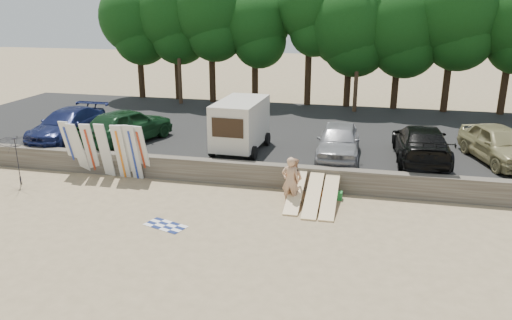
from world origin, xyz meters
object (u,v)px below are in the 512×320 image
object	(u,v)px
car_0	(67,125)
box_trailer	(240,123)
car_4	(499,144)
beach_umbrella	(16,161)
car_3	(421,143)
car_1	(127,125)
beachgoer_b	(293,180)
beachgoer_a	(290,181)
cooler	(337,195)
car_2	(338,141)

from	to	relation	value
car_0	box_trailer	bearing A→B (deg)	0.57
car_4	beach_umbrella	size ratio (longest dim) A/B	1.98
car_3	beach_umbrella	size ratio (longest dim) A/B	2.27
box_trailer	car_4	size ratio (longest dim) A/B	0.81
car_1	beach_umbrella	bearing A→B (deg)	79.73
box_trailer	car_3	bearing A→B (deg)	4.58
box_trailer	car_1	size ratio (longest dim) A/B	0.75
beachgoer_b	beach_umbrella	size ratio (longest dim) A/B	0.73
beachgoer_a	car_4	bearing A→B (deg)	-143.77
cooler	beach_umbrella	world-z (taller)	beach_umbrella
car_2	cooler	xyz separation A→B (m)	(0.26, -3.38, -1.33)
car_2	beach_umbrella	xyz separation A→B (m)	(-13.22, -4.77, -0.40)
box_trailer	beachgoer_b	bearing A→B (deg)	-49.71
car_1	car_0	bearing A→B (deg)	20.06
beachgoer_b	beach_umbrella	bearing A→B (deg)	23.97
car_2	cooler	size ratio (longest dim) A/B	12.24
car_4	beachgoer_a	size ratio (longest dim) A/B	2.52
car_1	car_3	size ratio (longest dim) A/B	0.95
beachgoer_a	beachgoer_b	size ratio (longest dim) A/B	1.07
car_4	car_2	bearing A→B (deg)	171.78
car_3	beachgoer_b	xyz separation A→B (m)	(-5.09, -4.38, -0.61)
car_2	beachgoer_b	size ratio (longest dim) A/B	2.60
car_1	beachgoer_a	xyz separation A→B (m)	(9.07, -4.48, -0.64)
car_1	car_3	distance (m)	14.21
cooler	beach_umbrella	bearing A→B (deg)	-171.48
car_1	beachgoer_b	size ratio (longest dim) A/B	2.93
car_0	car_3	size ratio (longest dim) A/B	0.97
car_3	beachgoer_b	size ratio (longest dim) A/B	3.10
car_2	car_3	world-z (taller)	car_3
box_trailer	beach_umbrella	distance (m)	9.92
car_3	car_4	size ratio (longest dim) A/B	1.15
car_2	car_3	distance (m)	3.65
car_0	cooler	xyz separation A→B (m)	(14.09, -3.44, -1.32)
car_1	beachgoer_b	world-z (taller)	car_1
car_3	beachgoer_a	size ratio (longest dim) A/B	2.89
car_2	beach_umbrella	bearing A→B (deg)	-161.12
cooler	beach_umbrella	size ratio (longest dim) A/B	0.16
car_3	beachgoer_a	distance (m)	6.97
car_4	cooler	distance (m)	8.10
box_trailer	car_3	distance (m)	8.28
box_trailer	beachgoer_a	xyz separation A→B (m)	(3.12, -4.37, -1.11)
car_4	cooler	size ratio (longest dim) A/B	12.72
car_3	beachgoer_b	world-z (taller)	car_3
beachgoer_a	beach_umbrella	distance (m)	11.72
cooler	car_1	bearing A→B (deg)	164.34
box_trailer	car_0	size ratio (longest dim) A/B	0.73
beach_umbrella	car_3	bearing A→B (deg)	17.10
car_1	car_2	size ratio (longest dim) A/B	1.13
car_4	beachgoer_a	distance (m)	9.97
beachgoer_b	cooler	world-z (taller)	beachgoer_b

